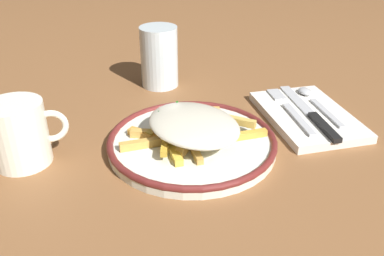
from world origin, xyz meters
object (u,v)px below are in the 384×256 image
(water_glass, at_px, (159,57))
(coffee_mug, at_px, (20,133))
(fork, at_px, (290,110))
(plate, at_px, (192,142))
(napkin, at_px, (307,116))
(fries_heap, at_px, (192,126))
(knife, at_px, (313,116))
(spoon, at_px, (313,99))

(water_glass, bearing_deg, coffee_mug, -139.73)
(fork, bearing_deg, coffee_mug, -179.30)
(plate, distance_m, napkin, 0.22)
(fries_heap, bearing_deg, coffee_mug, 170.58)
(knife, xyz_separation_m, spoon, (0.03, 0.05, 0.00))
(napkin, relative_size, fork, 1.14)
(water_glass, bearing_deg, knife, -49.72)
(fries_heap, xyz_separation_m, spoon, (0.25, 0.07, -0.02))
(coffee_mug, bearing_deg, plate, -8.75)
(fries_heap, distance_m, water_glass, 0.25)
(plate, xyz_separation_m, spoon, (0.25, 0.07, 0.01))
(napkin, relative_size, knife, 0.95)
(fork, xyz_separation_m, water_glass, (-0.18, 0.21, 0.04))
(fork, height_order, water_glass, water_glass)
(fork, relative_size, coffee_mug, 1.62)
(plate, distance_m, knife, 0.21)
(fries_heap, relative_size, napkin, 1.10)
(napkin, distance_m, coffee_mug, 0.46)
(coffee_mug, bearing_deg, fork, 0.70)
(plate, bearing_deg, coffee_mug, 171.25)
(napkin, distance_m, water_glass, 0.31)
(coffee_mug, bearing_deg, fries_heap, -9.42)
(spoon, bearing_deg, plate, -165.24)
(plate, relative_size, knife, 1.22)
(napkin, bearing_deg, knife, -96.04)
(fork, distance_m, knife, 0.04)
(plate, xyz_separation_m, fork, (0.19, 0.04, 0.01))
(plate, distance_m, coffee_mug, 0.25)
(fork, xyz_separation_m, spoon, (0.06, 0.02, 0.00))
(fork, distance_m, spoon, 0.06)
(plate, bearing_deg, water_glass, 87.49)
(fork, relative_size, spoon, 1.16)
(napkin, distance_m, fork, 0.03)
(plate, height_order, water_glass, water_glass)
(fork, relative_size, water_glass, 1.50)
(knife, relative_size, coffee_mug, 1.93)
(fries_heap, height_order, fork, fries_heap)
(knife, distance_m, coffee_mug, 0.46)
(spoon, height_order, coffee_mug, coffee_mug)
(fork, bearing_deg, spoon, 21.43)
(knife, bearing_deg, water_glass, 130.28)
(fries_heap, xyz_separation_m, knife, (0.22, 0.01, -0.02))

